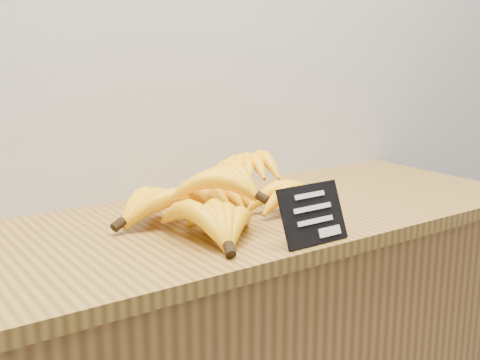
# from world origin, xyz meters

# --- Properties ---
(counter_top) EXTENTS (1.48, 0.54, 0.03)m
(counter_top) POSITION_xyz_m (-0.17, 2.75, 0.92)
(counter_top) COLOR olive
(counter_top) RESTS_ON counter
(chalkboard_sign) EXTENTS (0.14, 0.05, 0.11)m
(chalkboard_sign) POSITION_xyz_m (-0.13, 2.52, 0.98)
(chalkboard_sign) COLOR black
(chalkboard_sign) RESTS_ON counter_top
(banana_pile) EXTENTS (0.48, 0.38, 0.12)m
(banana_pile) POSITION_xyz_m (-0.19, 2.74, 0.98)
(banana_pile) COLOR #FFBD0A
(banana_pile) RESTS_ON counter_top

